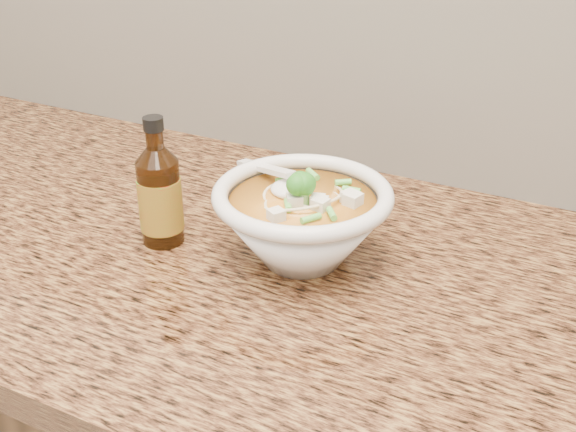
% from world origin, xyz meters
% --- Properties ---
extents(counter_slab, '(4.00, 0.68, 0.04)m').
position_xyz_m(counter_slab, '(0.00, 1.68, 0.88)').
color(counter_slab, olive).
rests_on(counter_slab, cabinet).
extents(soup_bowl, '(0.24, 0.22, 0.12)m').
position_xyz_m(soup_bowl, '(-0.05, 1.68, 0.95)').
color(soup_bowl, white).
rests_on(soup_bowl, counter_slab).
extents(hot_sauce_bottle, '(0.07, 0.07, 0.17)m').
position_xyz_m(hot_sauce_bottle, '(-0.23, 1.64, 0.97)').
color(hot_sauce_bottle, '#371B07').
rests_on(hot_sauce_bottle, counter_slab).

